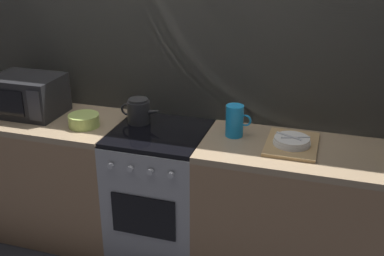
% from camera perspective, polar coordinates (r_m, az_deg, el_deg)
% --- Properties ---
extents(ground_plane, '(8.00, 8.00, 0.00)m').
position_cam_1_polar(ground_plane, '(3.49, -3.57, -14.08)').
color(ground_plane, '#2D2D33').
extents(back_wall, '(3.60, 0.05, 2.40)m').
position_cam_1_polar(back_wall, '(3.21, -2.06, 6.73)').
color(back_wall, '#B2AD9E').
rests_on(back_wall, ground_plane).
extents(counter_left, '(1.20, 0.60, 0.90)m').
position_cam_1_polar(counter_left, '(3.62, -17.25, -5.21)').
color(counter_left, '#997251').
rests_on(counter_left, ground_plane).
extents(stove_unit, '(0.60, 0.63, 0.90)m').
position_cam_1_polar(stove_unit, '(3.24, -3.77, -7.73)').
color(stove_unit, '#9E9EA3').
rests_on(stove_unit, ground_plane).
extents(counter_right, '(1.20, 0.60, 0.90)m').
position_cam_1_polar(counter_right, '(3.07, 12.38, -10.11)').
color(counter_right, '#997251').
rests_on(counter_right, ground_plane).
extents(microwave, '(0.46, 0.35, 0.27)m').
position_cam_1_polar(microwave, '(3.45, -19.08, 3.74)').
color(microwave, black).
rests_on(microwave, counter_left).
extents(kettle, '(0.28, 0.15, 0.17)m').
position_cam_1_polar(kettle, '(3.15, -6.40, 2.03)').
color(kettle, '#262628').
rests_on(kettle, stove_unit).
extents(mixing_bowl, '(0.20, 0.20, 0.08)m').
position_cam_1_polar(mixing_bowl, '(3.17, -12.84, 0.90)').
color(mixing_bowl, '#B7D166').
rests_on(mixing_bowl, counter_left).
extents(pitcher, '(0.16, 0.11, 0.20)m').
position_cam_1_polar(pitcher, '(2.93, 5.16, 0.87)').
color(pitcher, '#198CD8').
rests_on(pitcher, counter_right).
extents(dish_pile, '(0.30, 0.40, 0.07)m').
position_cam_1_polar(dish_pile, '(2.87, 11.88, -1.74)').
color(dish_pile, tan).
rests_on(dish_pile, counter_right).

